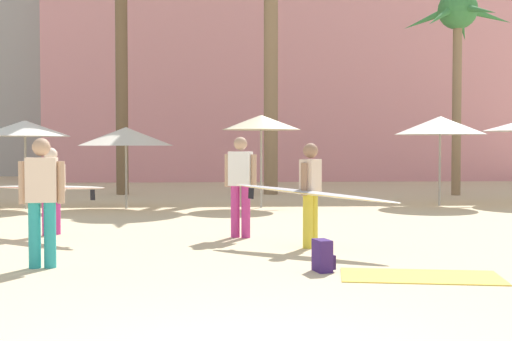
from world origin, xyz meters
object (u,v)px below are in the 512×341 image
(cafe_umbrella_1, at_px, (25,128))
(cafe_umbrella_3, at_px, (126,136))
(cafe_umbrella_0, at_px, (261,123))
(cafe_umbrella_2, at_px, (440,125))
(palm_tree_left, at_px, (458,27))
(person_near_right, at_px, (49,187))
(person_far_right, at_px, (312,192))
(beach_towel, at_px, (421,276))
(backpack, at_px, (323,256))
(person_near_left, at_px, (240,182))
(person_mid_center, at_px, (42,197))

(cafe_umbrella_1, relative_size, cafe_umbrella_3, 0.94)
(cafe_umbrella_0, xyz_separation_m, cafe_umbrella_2, (4.94, 0.25, -0.06))
(palm_tree_left, distance_m, person_near_right, 15.22)
(cafe_umbrella_3, bearing_deg, person_far_right, -61.48)
(cafe_umbrella_3, height_order, beach_towel, cafe_umbrella_3)
(cafe_umbrella_0, xyz_separation_m, person_far_right, (0.29, -7.16, -1.35))
(beach_towel, height_order, person_far_right, person_far_right)
(cafe_umbrella_1, distance_m, backpack, 11.28)
(cafe_umbrella_1, xyz_separation_m, person_near_left, (5.38, -5.84, -1.10))
(cafe_umbrella_2, relative_size, person_mid_center, 1.41)
(beach_towel, bearing_deg, backpack, 159.56)
(cafe_umbrella_2, xyz_separation_m, person_mid_center, (-8.51, -8.86, -1.24))
(cafe_umbrella_1, height_order, cafe_umbrella_2, cafe_umbrella_2)
(cafe_umbrella_2, relative_size, person_near_right, 0.96)
(person_near_right, relative_size, person_mid_center, 1.47)
(cafe_umbrella_2, bearing_deg, cafe_umbrella_0, -177.05)
(cafe_umbrella_1, bearing_deg, cafe_umbrella_0, -0.40)
(cafe_umbrella_3, xyz_separation_m, person_far_right, (3.84, -7.07, -0.98))
(person_far_right, bearing_deg, person_near_left, 161.25)
(palm_tree_left, relative_size, cafe_umbrella_1, 2.93)
(cafe_umbrella_1, distance_m, cafe_umbrella_3, 2.63)
(cafe_umbrella_0, distance_m, person_mid_center, 9.41)
(backpack, relative_size, person_near_left, 0.23)
(cafe_umbrella_2, relative_size, beach_towel, 1.25)
(person_far_right, relative_size, person_near_right, 1.00)
(palm_tree_left, xyz_separation_m, cafe_umbrella_2, (-1.85, -3.73, -3.38))
(person_near_right, bearing_deg, cafe_umbrella_0, -84.00)
(palm_tree_left, relative_size, person_near_left, 3.76)
(cafe_umbrella_0, xyz_separation_m, cafe_umbrella_1, (-6.17, 0.04, -0.17))
(person_near_left, bearing_deg, cafe_umbrella_0, 13.96)
(cafe_umbrella_0, bearing_deg, person_far_right, -87.65)
(cafe_umbrella_0, relative_size, person_mid_center, 1.41)
(cafe_umbrella_1, distance_m, beach_towel, 12.34)
(backpack, bearing_deg, cafe_umbrella_2, 48.79)
(cafe_umbrella_2, height_order, backpack, cafe_umbrella_2)
(cafe_umbrella_1, xyz_separation_m, beach_towel, (7.50, -9.58, -2.09))
(cafe_umbrella_0, bearing_deg, person_near_left, -97.72)
(cafe_umbrella_0, bearing_deg, backpack, -89.00)
(palm_tree_left, relative_size, person_near_right, 2.64)
(cafe_umbrella_1, distance_m, person_near_right, 5.87)
(person_far_right, bearing_deg, palm_tree_left, 92.49)
(cafe_umbrella_3, height_order, person_mid_center, cafe_umbrella_3)
(palm_tree_left, xyz_separation_m, backpack, (-6.64, -13.09, -5.38))
(palm_tree_left, xyz_separation_m, beach_towel, (-5.47, -13.53, -5.57))
(person_mid_center, bearing_deg, cafe_umbrella_2, 131.65)
(backpack, bearing_deg, person_mid_center, 158.22)
(cafe_umbrella_0, distance_m, person_near_left, 5.99)
(cafe_umbrella_1, height_order, backpack, cafe_umbrella_1)
(cafe_umbrella_3, bearing_deg, cafe_umbrella_0, 1.38)
(person_near_right, height_order, person_near_left, person_near_left)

